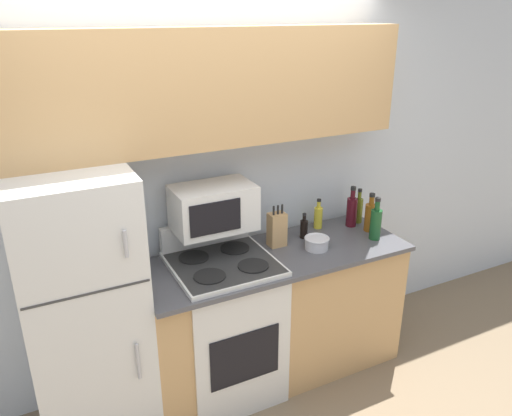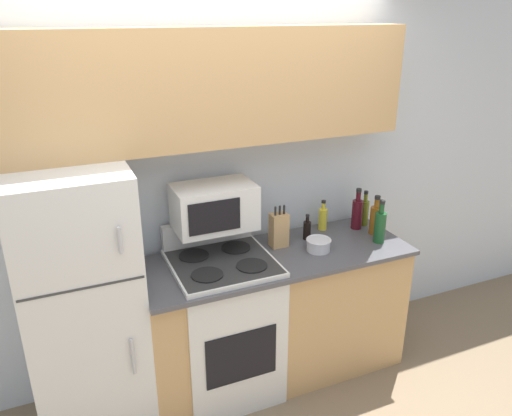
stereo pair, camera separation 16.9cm
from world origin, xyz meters
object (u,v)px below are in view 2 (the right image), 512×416
(knife_block, at_px, (279,230))
(bottle_wine_green, at_px, (380,226))
(refrigerator, at_px, (84,307))
(bottle_whiskey, at_px, (376,219))
(bowl, at_px, (319,244))
(bottle_cooking_spray, at_px, (323,218))
(bottle_olive_oil, at_px, (365,212))
(microwave, at_px, (214,207))
(bottle_wine_red, at_px, (357,213))
(stove, at_px, (224,324))
(bottle_soy_sauce, at_px, (307,229))

(knife_block, distance_m, bottle_wine_green, 0.68)
(refrigerator, relative_size, bottle_whiskey, 5.88)
(bowl, bearing_deg, bottle_whiskey, 8.79)
(bowl, xyz_separation_m, bottle_cooking_spray, (0.20, 0.28, 0.04))
(bottle_olive_oil, height_order, bottle_wine_green, bottle_wine_green)
(microwave, relative_size, bowl, 3.01)
(refrigerator, distance_m, bottle_wine_green, 1.93)
(bottle_olive_oil, bearing_deg, bottle_whiskey, -96.72)
(bottle_whiskey, distance_m, bottle_cooking_spray, 0.36)
(bottle_olive_oil, relative_size, bottle_wine_red, 0.87)
(stove, xyz_separation_m, bottle_whiskey, (1.14, 0.02, 0.55))
(microwave, xyz_separation_m, bottle_soy_sauce, (0.65, -0.02, -0.26))
(microwave, height_order, bowl, microwave)
(microwave, xyz_separation_m, bottle_olive_oil, (1.15, 0.03, -0.23))
(bowl, relative_size, bottle_whiskey, 0.59)
(bottle_wine_green, relative_size, bottle_cooking_spray, 1.36)
(bowl, height_order, bottle_soy_sauce, bottle_soy_sauce)
(bottle_wine_green, distance_m, bottle_wine_red, 0.25)
(microwave, distance_m, bowl, 0.73)
(bottle_soy_sauce, relative_size, bottle_wine_red, 0.60)
(microwave, xyz_separation_m, bottle_wine_red, (1.07, 0.00, -0.22))
(stove, bearing_deg, bottle_soy_sauce, 10.67)
(bottle_olive_oil, bearing_deg, bottle_soy_sauce, -174.36)
(refrigerator, height_order, bottle_soy_sauce, refrigerator)
(stove, distance_m, knife_block, 0.71)
(stove, bearing_deg, bowl, -5.40)
(bottle_whiskey, bearing_deg, bottle_olive_oil, 83.28)
(bottle_olive_oil, xyz_separation_m, bottle_wine_red, (-0.08, -0.03, 0.02))
(bottle_whiskey, height_order, bottle_wine_red, bottle_wine_red)
(bottle_soy_sauce, bearing_deg, bottle_cooking_spray, 28.48)
(bottle_soy_sauce, bearing_deg, bowl, -94.72)
(stove, height_order, microwave, microwave)
(microwave, height_order, bottle_whiskey, microwave)
(refrigerator, distance_m, bottle_cooking_spray, 1.69)
(bottle_cooking_spray, height_order, bottle_wine_red, bottle_wine_red)
(bottle_whiskey, bearing_deg, microwave, 173.78)
(refrigerator, height_order, bottle_wine_green, refrigerator)
(microwave, distance_m, knife_block, 0.48)
(refrigerator, height_order, knife_block, refrigerator)
(bottle_soy_sauce, bearing_deg, bottle_wine_green, -28.73)
(bottle_wine_red, bearing_deg, bottle_wine_green, -87.63)
(bottle_wine_green, bearing_deg, bowl, 173.78)
(stove, xyz_separation_m, bottle_soy_sauce, (0.66, 0.12, 0.51))
(stove, distance_m, bottle_cooking_spray, 1.01)
(refrigerator, bearing_deg, bottle_wine_red, 3.63)
(bowl, height_order, bottle_wine_green, bottle_wine_green)
(knife_block, distance_m, bottle_cooking_spray, 0.42)
(bowl, distance_m, bottle_wine_green, 0.45)
(knife_block, height_order, bottle_cooking_spray, knife_block)
(microwave, height_order, bottle_wine_red, microwave)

